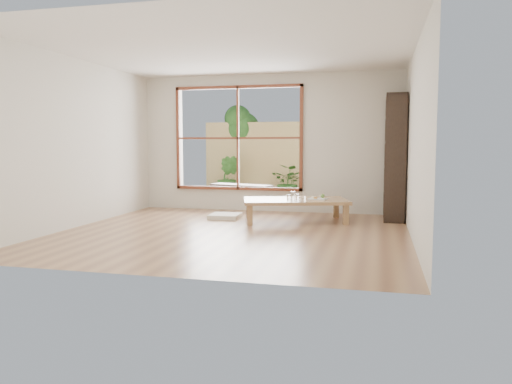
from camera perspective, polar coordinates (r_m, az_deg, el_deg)
ground at (r=7.29m, az=-2.68°, el=-4.66°), size 5.00×5.00×0.00m
low_table at (r=8.33m, az=4.51°, el=-1.12°), size 1.90×1.39×0.37m
floor_cushion at (r=8.70m, az=-3.55°, el=-2.76°), size 0.53×0.53×0.07m
bookshelf at (r=8.79m, az=15.60°, el=3.78°), size 0.34×0.95×2.11m
glass_tall at (r=8.18m, az=4.23°, el=-0.43°), size 0.08×0.08×0.14m
glass_mid at (r=8.46m, az=5.50°, el=-0.41°), size 0.06×0.06×0.09m
glass_short at (r=8.40m, az=4.74°, el=-0.49°), size 0.06×0.06×0.08m
glass_small at (r=8.37m, az=3.75°, el=-0.54°), size 0.06×0.06×0.07m
food_tray at (r=8.31m, az=7.19°, el=-0.70°), size 0.33×0.27×0.09m
deck at (r=10.84m, az=-0.40°, el=-1.32°), size 2.80×2.00×0.05m
garden_bench at (r=10.42m, az=-1.71°, el=0.54°), size 1.39×0.78×0.42m
bamboo_fence at (r=11.75m, az=0.80°, el=3.61°), size 2.80×0.06×1.80m
shrub_right at (r=11.37m, az=3.77°, el=1.14°), size 0.89×0.83×0.80m
shrub_left at (r=11.50m, az=-3.14°, el=1.69°), size 0.62×0.54×1.00m
garden_tree at (r=12.20m, az=-2.00°, el=7.09°), size 1.04×0.85×2.22m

